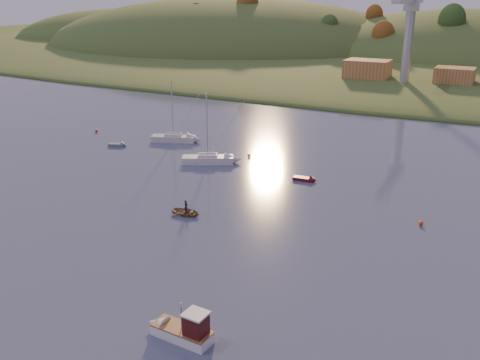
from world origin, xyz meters
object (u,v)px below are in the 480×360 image
at_px(fishing_boat, 178,328).
at_px(canoe, 186,212).
at_px(red_tender, 308,180).
at_px(grey_dinghy, 120,145).
at_px(sailboat_far, 173,138).
at_px(sailboat_near, 208,159).

height_order(fishing_boat, canoe, fishing_boat).
distance_m(red_tender, grey_dinghy, 32.74).
bearing_deg(grey_dinghy, sailboat_far, 28.42).
distance_m(sailboat_far, red_tender, 28.02).
relative_size(fishing_boat, grey_dinghy, 1.69).
relative_size(sailboat_far, canoe, 3.04).
distance_m(canoe, grey_dinghy, 31.10).
bearing_deg(sailboat_far, fishing_boat, -76.11).
distance_m(fishing_boat, grey_dinghy, 52.53).
height_order(sailboat_near, canoe, sailboat_near).
height_order(sailboat_near, grey_dinghy, sailboat_near).
bearing_deg(red_tender, fishing_boat, -87.69).
height_order(sailboat_far, red_tender, sailboat_far).
bearing_deg(red_tender, grey_dinghy, 172.88).
height_order(red_tender, grey_dinghy, grey_dinghy).
xyz_separation_m(fishing_boat, sailboat_far, (-30.35, 44.34, -0.07)).
height_order(sailboat_near, red_tender, sailboat_near).
xyz_separation_m(fishing_boat, canoe, (-11.60, 19.08, -0.40)).
bearing_deg(sailboat_near, canoe, -95.00).
height_order(fishing_boat, sailboat_near, sailboat_near).
bearing_deg(canoe, grey_dinghy, 48.23).
xyz_separation_m(sailboat_near, red_tender, (15.62, -0.83, -0.45)).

